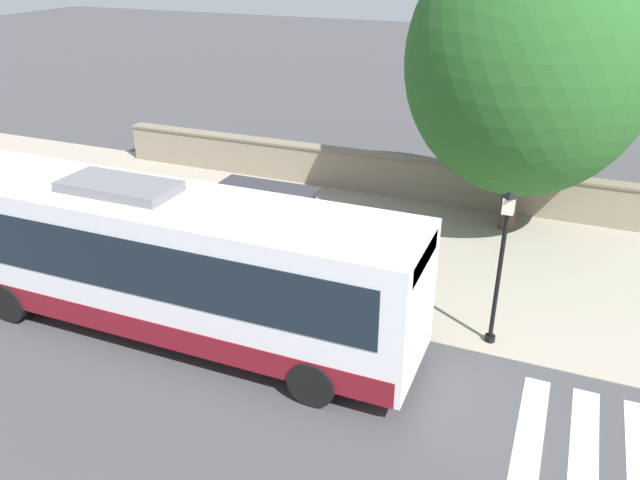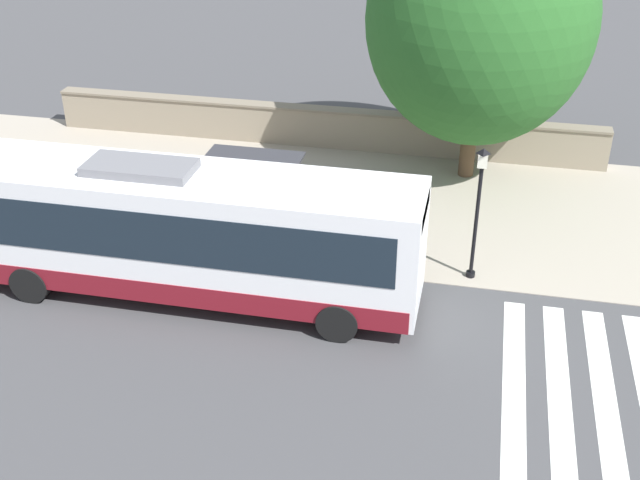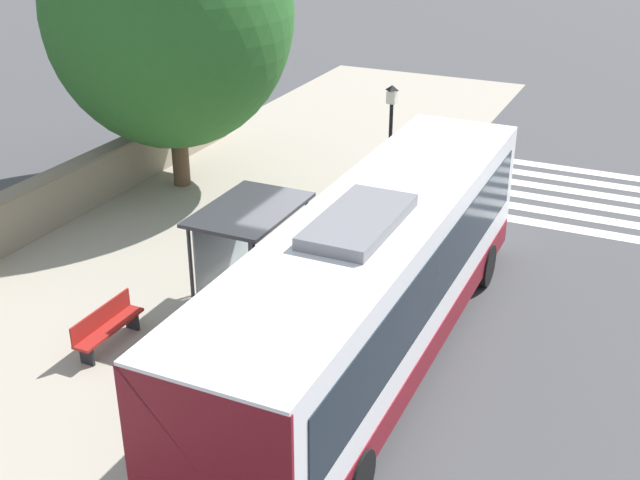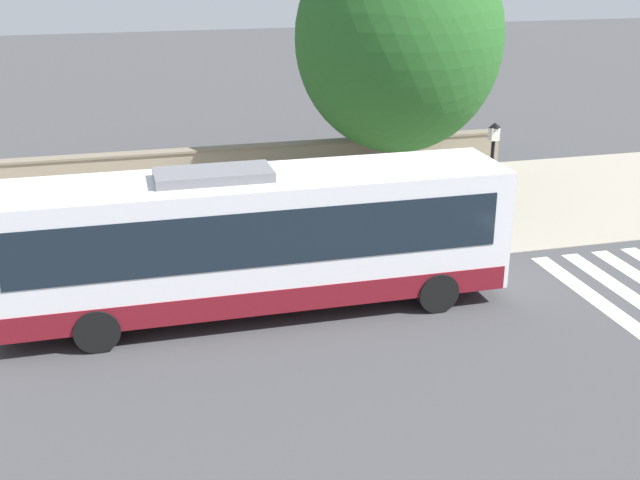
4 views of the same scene
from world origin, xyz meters
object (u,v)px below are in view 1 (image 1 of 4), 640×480
pedestrian (382,299)px  bench (219,218)px  street_lamp_near (502,256)px  shade_tree (529,62)px  bus_shelter (264,204)px  bus (161,259)px

pedestrian → bench: bearing=-119.0°
street_lamp_near → shade_tree: size_ratio=0.41×
bus_shelter → street_lamp_near: street_lamp_near is taller
bus_shelter → bus: bearing=-15.1°
bench → shade_tree: 10.26m
bus_shelter → pedestrian: size_ratio=1.59×
bus_shelter → street_lamp_near: (1.00, 6.25, 0.17)m
shade_tree → pedestrian: bearing=-14.6°
bus_shelter → shade_tree: (-5.54, 5.75, 3.17)m
bus → bus_shelter: (-3.34, 0.90, 0.20)m
bench → shade_tree: bearing=114.2°
pedestrian → bench: (-3.55, -6.40, -0.52)m
bus_shelter → pedestrian: bearing=65.7°
pedestrian → bus: bearing=-71.4°
pedestrian → shade_tree: (-7.28, 1.90, 4.21)m
bench → street_lamp_near: (2.81, 8.80, 1.73)m
shade_tree → bench: bearing=-65.8°
bus → bench: bus is taller
bus → street_lamp_near: 7.53m
pedestrian → bench: 7.34m
bus → pedestrian: bearing=108.6°
bus_shelter → shade_tree: bearing=133.9°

